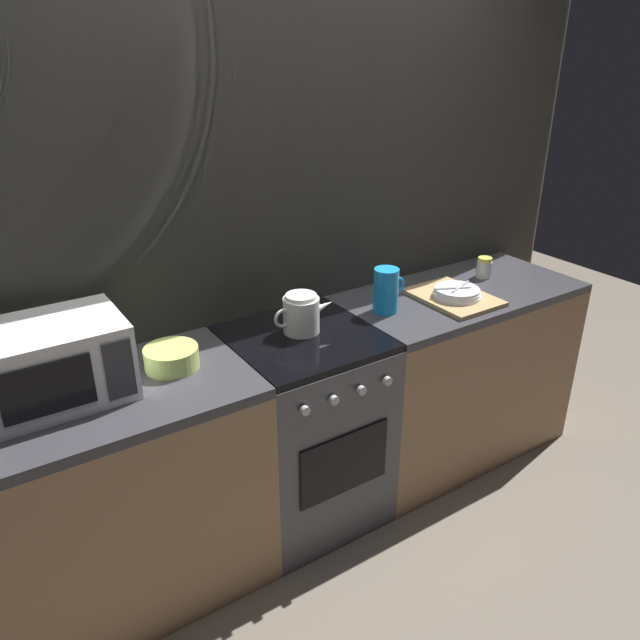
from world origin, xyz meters
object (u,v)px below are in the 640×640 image
Objects in this scene: mixing_bowl at (172,358)px; pitcher at (386,290)px; dish_pile at (455,295)px; kettle at (301,314)px; spice_jar at (484,268)px; stove_unit at (305,427)px; microwave at (54,362)px.

pitcher is at bearing -1.97° from mixing_bowl.
pitcher reaches higher than dish_pile.
kettle reaches higher than dish_pile.
dish_pile is at bearing -4.73° from mixing_bowl.
pitcher is (0.98, -0.03, 0.06)m from mixing_bowl.
spice_jar is (1.67, 0.03, 0.01)m from mixing_bowl.
kettle is 1.11m from spice_jar.
kettle is 2.71× the size of spice_jar.
kettle reaches higher than mixing_bowl.
stove_unit is 8.57× the size of spice_jar.
spice_jar is (0.33, 0.14, 0.03)m from dish_pile.
pitcher is (1.37, -0.04, -0.03)m from microwave.
pitcher is 1.90× the size of spice_jar.
mixing_bowl is at bearing 179.38° from kettle.
kettle is 0.78m from dish_pile.
mixing_bowl is 0.98m from pitcher.
microwave reaches higher than spice_jar.
kettle is at bearing -0.62° from mixing_bowl.
spice_jar reaches higher than mixing_bowl.
mixing_bowl is 1.67m from spice_jar.
microwave is at bearing 179.00° from kettle.
microwave is 2.06m from spice_jar.
spice_jar reaches higher than dish_pile.
stove_unit is 0.73m from mixing_bowl.
dish_pile is (1.72, -0.12, -0.11)m from microwave.
kettle is at bearing -1.00° from microwave.
microwave is at bearing 175.99° from dish_pile.
mixing_bowl is 1.00× the size of pitcher.
kettle is at bearing -178.37° from spice_jar.
mixing_bowl is (0.39, -0.01, -0.10)m from microwave.
mixing_bowl is at bearing 178.03° from pitcher.
dish_pile is 3.81× the size of spice_jar.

